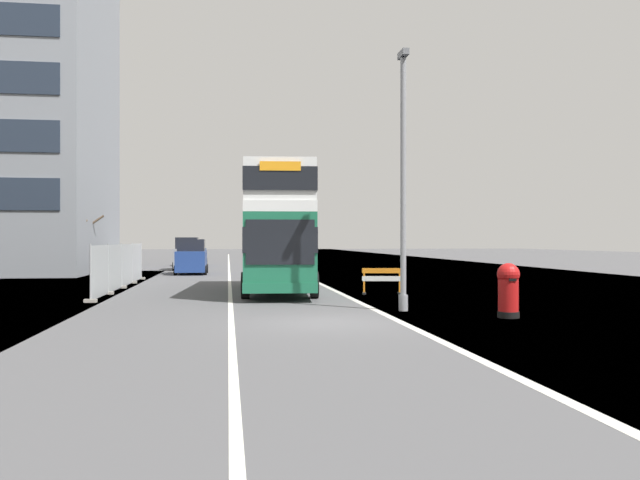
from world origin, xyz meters
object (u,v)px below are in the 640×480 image
object	(u,v)px
red_pillar_postbox	(508,288)
car_oncoming_near	(191,258)
roadworks_barrier	(382,278)
car_receding_far	(194,253)
lamppost_foreground	(403,188)
car_receding_mid	(187,255)
double_decker_bus	(280,228)

from	to	relation	value
red_pillar_postbox	car_oncoming_near	world-z (taller)	car_oncoming_near
roadworks_barrier	car_receding_far	size ratio (longest dim) A/B	0.36
lamppost_foreground	car_receding_mid	bearing A→B (deg)	105.82
car_receding_far	red_pillar_postbox	bearing A→B (deg)	-74.63
car_oncoming_near	car_receding_mid	distance (m)	6.31
red_pillar_postbox	roadworks_barrier	bearing A→B (deg)	101.55
double_decker_bus	red_pillar_postbox	bearing A→B (deg)	-60.62
roadworks_barrier	car_receding_far	bearing A→B (deg)	106.39
roadworks_barrier	car_oncoming_near	size ratio (longest dim) A/B	0.40
red_pillar_postbox	roadworks_barrier	size ratio (longest dim) A/B	0.95
car_oncoming_near	lamppost_foreground	bearing A→B (deg)	-71.63
car_oncoming_near	car_receding_far	bearing A→B (deg)	92.16
red_pillar_postbox	lamppost_foreground	bearing A→B (deg)	139.21
lamppost_foreground	car_receding_mid	size ratio (longest dim) A/B	1.90
roadworks_barrier	car_receding_mid	bearing A→B (deg)	111.38
car_receding_mid	car_receding_far	xyz separation A→B (m)	(0.13, 7.30, -0.05)
red_pillar_postbox	car_receding_mid	world-z (taller)	car_receding_mid
lamppost_foreground	car_oncoming_near	distance (m)	24.64
lamppost_foreground	car_receding_mid	xyz separation A→B (m)	(-8.36, 29.51, -2.70)
lamppost_foreground	roadworks_barrier	distance (m)	6.96
roadworks_barrier	car_oncoming_near	world-z (taller)	car_oncoming_near
red_pillar_postbox	car_oncoming_near	size ratio (longest dim) A/B	0.38
double_decker_bus	red_pillar_postbox	size ratio (longest dim) A/B	6.73
car_receding_mid	car_receding_far	size ratio (longest dim) A/B	0.94
red_pillar_postbox	roadworks_barrier	distance (m)	8.47
roadworks_barrier	car_oncoming_near	bearing A→B (deg)	116.47
car_oncoming_near	car_receding_mid	size ratio (longest dim) A/B	0.95
car_oncoming_near	car_receding_far	xyz separation A→B (m)	(-0.51, 13.57, 0.02)
lamppost_foreground	double_decker_bus	bearing A→B (deg)	111.95
double_decker_bus	car_oncoming_near	size ratio (longest dim) A/B	2.59
red_pillar_postbox	roadworks_barrier	xyz separation A→B (m)	(-1.69, 8.30, -0.20)
double_decker_bus	lamppost_foreground	world-z (taller)	lamppost_foreground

